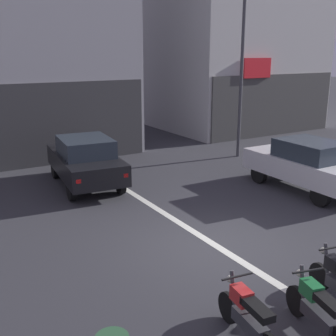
{
  "coord_description": "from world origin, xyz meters",
  "views": [
    {
      "loc": [
        -5.5,
        -6.97,
        4.32
      ],
      "look_at": [
        -0.08,
        2.0,
        1.4
      ],
      "focal_mm": 44.71,
      "sensor_mm": 36.0,
      "label": 1
    }
  ],
  "objects_px": {
    "car_black_crossing_near": "(85,160)",
    "street_lamp": "(243,50)",
    "motorcycle_green_row_left_mid": "(317,310)",
    "motorcycle_red_row_leftmost": "(248,316)",
    "car_white_parked_kerbside": "(307,163)",
    "car_red_down_street": "(83,127)"
  },
  "relations": [
    {
      "from": "car_red_down_street",
      "to": "street_lamp",
      "type": "distance_m",
      "value": 8.21
    },
    {
      "from": "car_black_crossing_near",
      "to": "street_lamp",
      "type": "relative_size",
      "value": 0.59
    },
    {
      "from": "car_red_down_street",
      "to": "motorcycle_red_row_leftmost",
      "type": "relative_size",
      "value": 2.5
    },
    {
      "from": "car_black_crossing_near",
      "to": "car_red_down_street",
      "type": "xyz_separation_m",
      "value": [
        2.15,
        6.16,
        0.0
      ]
    },
    {
      "from": "street_lamp",
      "to": "motorcycle_red_row_leftmost",
      "type": "distance_m",
      "value": 12.69
    },
    {
      "from": "motorcycle_red_row_leftmost",
      "to": "street_lamp",
      "type": "bearing_deg",
      "value": 50.35
    },
    {
      "from": "car_red_down_street",
      "to": "motorcycle_red_row_leftmost",
      "type": "height_order",
      "value": "car_red_down_street"
    },
    {
      "from": "motorcycle_green_row_left_mid",
      "to": "motorcycle_red_row_leftmost",
      "type": "bearing_deg",
      "value": 157.06
    },
    {
      "from": "motorcycle_green_row_left_mid",
      "to": "car_red_down_street",
      "type": "bearing_deg",
      "value": 83.3
    },
    {
      "from": "car_red_down_street",
      "to": "motorcycle_green_row_left_mid",
      "type": "height_order",
      "value": "car_red_down_street"
    },
    {
      "from": "car_red_down_street",
      "to": "motorcycle_green_row_left_mid",
      "type": "relative_size",
      "value": 2.55
    },
    {
      "from": "car_black_crossing_near",
      "to": "motorcycle_red_row_leftmost",
      "type": "bearing_deg",
      "value": -94.45
    },
    {
      "from": "motorcycle_green_row_left_mid",
      "to": "street_lamp",
      "type": "bearing_deg",
      "value": 55.58
    },
    {
      "from": "street_lamp",
      "to": "motorcycle_red_row_leftmost",
      "type": "relative_size",
      "value": 4.36
    },
    {
      "from": "street_lamp",
      "to": "motorcycle_green_row_left_mid",
      "type": "relative_size",
      "value": 4.45
    },
    {
      "from": "car_black_crossing_near",
      "to": "car_white_parked_kerbside",
      "type": "bearing_deg",
      "value": -34.81
    },
    {
      "from": "motorcycle_green_row_left_mid",
      "to": "car_black_crossing_near",
      "type": "bearing_deg",
      "value": 92.2
    },
    {
      "from": "car_white_parked_kerbside",
      "to": "street_lamp",
      "type": "bearing_deg",
      "value": 76.47
    },
    {
      "from": "street_lamp",
      "to": "motorcycle_green_row_left_mid",
      "type": "distance_m",
      "value": 12.43
    },
    {
      "from": "car_red_down_street",
      "to": "car_black_crossing_near",
      "type": "bearing_deg",
      "value": -109.28
    },
    {
      "from": "car_red_down_street",
      "to": "street_lamp",
      "type": "xyz_separation_m",
      "value": [
        4.86,
        -5.61,
        3.49
      ]
    },
    {
      "from": "street_lamp",
      "to": "car_red_down_street",
      "type": "bearing_deg",
      "value": 130.93
    }
  ]
}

